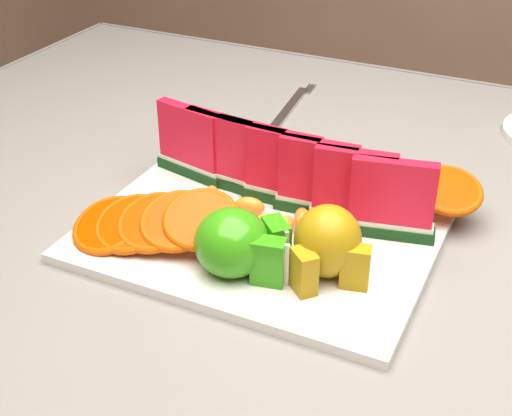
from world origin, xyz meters
name	(u,v)px	position (x,y,z in m)	size (l,w,h in m)	color
table	(350,277)	(0.00, 0.00, 0.65)	(1.40, 0.90, 0.75)	#47311D
tablecloth	(353,238)	(0.00, 0.00, 0.72)	(1.53, 1.03, 0.20)	slate
platter	(260,234)	(-0.08, -0.11, 0.76)	(0.40, 0.30, 0.01)	silver
apple_cluster	(239,244)	(-0.07, -0.19, 0.80)	(0.12, 0.10, 0.07)	#2A7813
pear_cluster	(328,244)	(0.02, -0.16, 0.81)	(0.10, 0.10, 0.08)	#B27906
fork	(292,106)	(-0.20, 0.27, 0.76)	(0.03, 0.20, 0.00)	silver
watermelon_row	(283,170)	(-0.08, -0.04, 0.82)	(0.39, 0.07, 0.10)	#104113
orange_fan_front	(154,222)	(-0.18, -0.18, 0.80)	(0.21, 0.14, 0.06)	#C63F00
orange_fan_back	(335,172)	(-0.04, 0.02, 0.79)	(0.39, 0.11, 0.05)	#C63F00
tangerine_segments	(268,219)	(-0.08, -0.10, 0.78)	(0.21, 0.07, 0.02)	#DB5810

